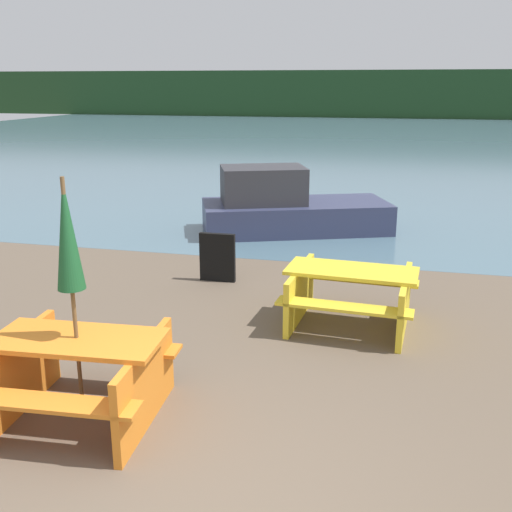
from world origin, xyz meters
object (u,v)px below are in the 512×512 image
at_px(picnic_table_orange, 80,371).
at_px(umbrella_darkgreen, 67,238).
at_px(signboard, 217,257).
at_px(boat, 287,208).
at_px(picnic_table_yellow, 351,291).

xyz_separation_m(picnic_table_orange, umbrella_darkgreen, (-0.00, 0.00, 1.23)).
xyz_separation_m(picnic_table_orange, signboard, (0.05, 4.03, -0.09)).
distance_m(umbrella_darkgreen, signboard, 4.24).
bearing_deg(boat, signboard, -118.34).
relative_size(picnic_table_yellow, umbrella_darkgreen, 0.76).
height_order(picnic_table_orange, signboard, picnic_table_orange).
xyz_separation_m(umbrella_darkgreen, signboard, (0.05, 4.03, -1.32)).
bearing_deg(umbrella_darkgreen, boat, 86.23).
height_order(picnic_table_yellow, signboard, signboard).
xyz_separation_m(picnic_table_yellow, boat, (-1.68, 4.69, 0.04)).
relative_size(boat, signboard, 5.40).
distance_m(picnic_table_orange, signboard, 4.03).
relative_size(umbrella_darkgreen, signboard, 2.94).
xyz_separation_m(picnic_table_yellow, umbrella_darkgreen, (-2.18, -2.76, 1.25)).
bearing_deg(umbrella_darkgreen, picnic_table_yellow, 51.71).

